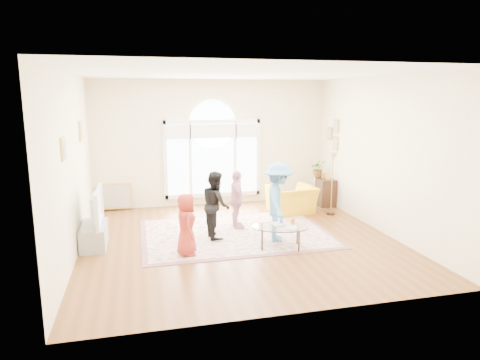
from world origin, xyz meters
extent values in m
plane|color=brown|center=(0.00, 0.00, 0.00)|extent=(6.00, 6.00, 0.00)
plane|color=#F7EABF|center=(0.00, 3.00, 1.60)|extent=(6.00, 0.00, 6.00)
plane|color=#F7EABF|center=(0.00, -3.00, 1.60)|extent=(6.00, 0.00, 6.00)
plane|color=#F7EABF|center=(-3.00, 0.00, 1.60)|extent=(0.00, 6.00, 6.00)
plane|color=#F7EABF|center=(3.00, 0.00, 1.60)|extent=(0.00, 6.00, 6.00)
plane|color=white|center=(0.00, 0.00, 3.20)|extent=(6.00, 6.00, 0.00)
cube|color=white|center=(0.00, 2.96, 0.25)|extent=(2.50, 0.08, 0.10)
cube|color=white|center=(0.00, 2.96, 2.15)|extent=(2.50, 0.08, 0.10)
cube|color=white|center=(-1.22, 2.96, 1.20)|extent=(0.10, 0.08, 2.00)
cube|color=white|center=(1.22, 2.96, 1.20)|extent=(0.10, 0.08, 2.00)
cube|color=#C6E2FF|center=(-0.90, 2.96, 1.20)|extent=(0.55, 0.02, 1.80)
cube|color=#C6E2FF|center=(0.90, 2.96, 1.20)|extent=(0.55, 0.02, 1.80)
cube|color=#C6E2FF|center=(0.00, 2.96, 1.20)|extent=(1.10, 0.02, 1.80)
cylinder|color=#C6E2FF|center=(0.00, 2.96, 2.10)|extent=(1.20, 0.02, 1.20)
cube|color=white|center=(-0.59, 2.95, 1.20)|extent=(0.07, 0.04, 1.80)
cube|color=white|center=(0.59, 2.95, 1.20)|extent=(0.07, 0.04, 1.80)
cube|color=white|center=(-0.90, 2.88, 1.92)|extent=(0.65, 0.12, 0.35)
cube|color=white|center=(0.00, 2.88, 1.92)|extent=(1.20, 0.12, 0.35)
cube|color=white|center=(0.90, 2.88, 1.92)|extent=(0.65, 0.12, 0.35)
cube|color=tan|center=(-2.98, 1.30, 2.10)|extent=(0.03, 0.34, 0.40)
cube|color=#ADA38E|center=(-2.96, 1.30, 2.10)|extent=(0.01, 0.28, 0.34)
cube|color=tan|center=(-2.98, -0.90, 2.00)|extent=(0.03, 0.30, 0.36)
cube|color=#ADA38E|center=(-2.96, -0.90, 2.00)|extent=(0.01, 0.24, 0.30)
cube|color=tan|center=(2.98, 2.05, 2.05)|extent=(0.03, 0.28, 0.34)
cube|color=#ADA38E|center=(2.96, 2.05, 2.05)|extent=(0.01, 0.22, 0.28)
cube|color=tan|center=(2.98, 2.05, 1.62)|extent=(0.03, 0.28, 0.34)
cube|color=#ADA38E|center=(2.96, 2.05, 1.62)|extent=(0.01, 0.22, 0.28)
cube|color=tan|center=(2.98, 2.40, 1.84)|extent=(0.03, 0.26, 0.32)
cube|color=#ADA38E|center=(2.96, 2.40, 1.84)|extent=(0.01, 0.20, 0.26)
cube|color=beige|center=(0.01, 0.41, 0.01)|extent=(3.60, 2.60, 0.02)
cube|color=#814F57|center=(0.01, 0.41, 0.01)|extent=(3.80, 2.80, 0.01)
cube|color=#93969B|center=(-2.75, 0.30, 0.21)|extent=(0.45, 1.00, 0.42)
imported|color=black|center=(-2.75, 0.30, 0.76)|extent=(0.15, 1.17, 0.68)
cube|color=#67E5D4|center=(-2.66, 0.30, 0.76)|extent=(0.02, 0.96, 0.55)
ellipsoid|color=silver|center=(0.63, -0.62, 0.41)|extent=(1.20, 0.94, 0.02)
cylinder|color=black|center=(1.00, -0.53, 0.20)|extent=(0.03, 0.03, 0.40)
cylinder|color=black|center=(0.36, -0.34, 0.20)|extent=(0.03, 0.03, 0.40)
cylinder|color=black|center=(0.89, -0.89, 0.20)|extent=(0.03, 0.03, 0.40)
cylinder|color=black|center=(0.25, -0.70, 0.20)|extent=(0.03, 0.03, 0.40)
imported|color=#B2A58C|center=(0.50, -0.53, 0.43)|extent=(0.23, 0.30, 0.03)
imported|color=#B2A58C|center=(0.70, -0.72, 0.43)|extent=(0.32, 0.36, 0.02)
cylinder|color=#D85524|center=(0.88, -0.59, 0.48)|extent=(0.07, 0.07, 0.12)
imported|color=gold|center=(1.68, 1.59, 0.33)|extent=(1.14, 1.03, 0.67)
cube|color=black|center=(2.78, 2.10, 0.35)|extent=(0.40, 0.50, 0.70)
cylinder|color=black|center=(2.56, 1.29, 0.01)|extent=(0.20, 0.20, 0.02)
cylinder|color=#AA7C3A|center=(2.56, 1.29, 0.68)|extent=(0.02, 0.02, 1.35)
cone|color=#CCB284|center=(2.56, 1.29, 1.40)|extent=(0.25, 0.25, 0.22)
cylinder|color=white|center=(2.70, 2.41, 0.35)|extent=(0.20, 0.20, 0.70)
imported|color=#33722D|center=(2.70, 2.41, 0.92)|extent=(0.49, 0.46, 0.45)
cube|color=tan|center=(-2.47, 2.90, 0.00)|extent=(0.80, 0.14, 0.62)
imported|color=#A22E24|center=(-1.11, -0.59, 0.57)|extent=(0.37, 0.55, 1.11)
imported|color=black|center=(-0.43, 0.24, 0.69)|extent=(0.54, 0.68, 1.33)
imported|color=pink|center=(0.11, 0.73, 0.64)|extent=(0.30, 0.72, 1.23)
imported|color=#5495CF|center=(0.71, -0.23, 0.79)|extent=(0.81, 1.11, 1.54)
camera|label=1|loc=(-1.88, -7.82, 2.79)|focal=32.00mm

